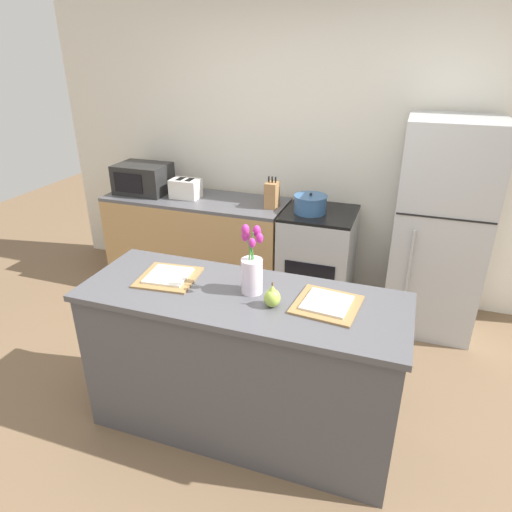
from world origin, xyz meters
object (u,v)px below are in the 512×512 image
(microwave, at_px, (143,178))
(knife_block, at_px, (272,195))
(flower_vase, at_px, (252,269))
(stove_range, at_px, (317,259))
(plate_setting_left, at_px, (168,277))
(pear_figurine, at_px, (272,297))
(plate_setting_right, at_px, (327,304))
(cooking_pot, at_px, (310,204))
(toaster, at_px, (186,188))
(refrigerator, at_px, (440,229))

(microwave, bearing_deg, knife_block, -0.79)
(flower_vase, xyz_separation_m, knife_block, (-0.37, 1.53, -0.07))
(stove_range, height_order, knife_block, knife_block)
(stove_range, height_order, plate_setting_left, plate_setting_left)
(pear_figurine, relative_size, microwave, 0.29)
(microwave, bearing_deg, flower_vase, -43.39)
(plate_setting_right, height_order, knife_block, knife_block)
(stove_range, distance_m, cooking_pot, 0.52)
(stove_range, xyz_separation_m, pear_figurine, (0.10, -1.66, 0.54))
(toaster, distance_m, microwave, 0.45)
(pear_figurine, relative_size, plate_setting_left, 0.40)
(plate_setting_right, bearing_deg, stove_range, 103.10)
(pear_figurine, bearing_deg, toaster, 129.19)
(plate_setting_left, xyz_separation_m, microwave, (-1.13, 1.56, 0.08))
(stove_range, bearing_deg, plate_setting_right, -76.90)
(plate_setting_left, bearing_deg, toaster, 113.82)
(stove_range, relative_size, pear_figurine, 6.28)
(toaster, distance_m, cooking_pot, 1.17)
(refrigerator, distance_m, pear_figurine, 1.87)
(toaster, bearing_deg, pear_figurine, -50.81)
(refrigerator, xyz_separation_m, pear_figurine, (-0.85, -1.66, 0.14))
(microwave, bearing_deg, stove_range, 0.02)
(refrigerator, bearing_deg, cooking_pot, -177.50)
(pear_figurine, bearing_deg, plate_setting_left, 171.42)
(flower_vase, relative_size, cooking_pot, 1.46)
(cooking_pot, bearing_deg, stove_range, 29.88)
(pear_figurine, xyz_separation_m, cooking_pot, (-0.17, 1.62, -0.03))
(toaster, xyz_separation_m, cooking_pot, (1.17, -0.03, -0.01))
(refrigerator, distance_m, cooking_pot, 1.03)
(stove_range, bearing_deg, flower_vase, -91.99)
(flower_vase, distance_m, cooking_pot, 1.51)
(flower_vase, xyz_separation_m, plate_setting_left, (-0.51, -0.01, -0.13))
(plate_setting_right, bearing_deg, microwave, 142.81)
(plate_setting_right, xyz_separation_m, toaster, (-1.61, 1.55, 0.03))
(refrigerator, bearing_deg, plate_setting_left, -134.10)
(pear_figurine, relative_size, plate_setting_right, 0.40)
(plate_setting_right, bearing_deg, plate_setting_left, 180.00)
(plate_setting_right, bearing_deg, flower_vase, 178.60)
(refrigerator, bearing_deg, knife_block, -179.21)
(flower_vase, height_order, toaster, flower_vase)
(plate_setting_right, height_order, cooking_pot, cooking_pot)
(refrigerator, xyz_separation_m, toaster, (-2.20, -0.01, 0.12))
(plate_setting_right, bearing_deg, pear_figurine, -159.56)
(plate_setting_left, relative_size, microwave, 0.73)
(pear_figurine, bearing_deg, microwave, 137.16)
(flower_vase, distance_m, knife_block, 1.58)
(flower_vase, relative_size, toaster, 1.44)
(flower_vase, bearing_deg, refrigerator, 57.09)
(refrigerator, relative_size, plate_setting_right, 4.81)
(microwave, bearing_deg, toaster, -1.74)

